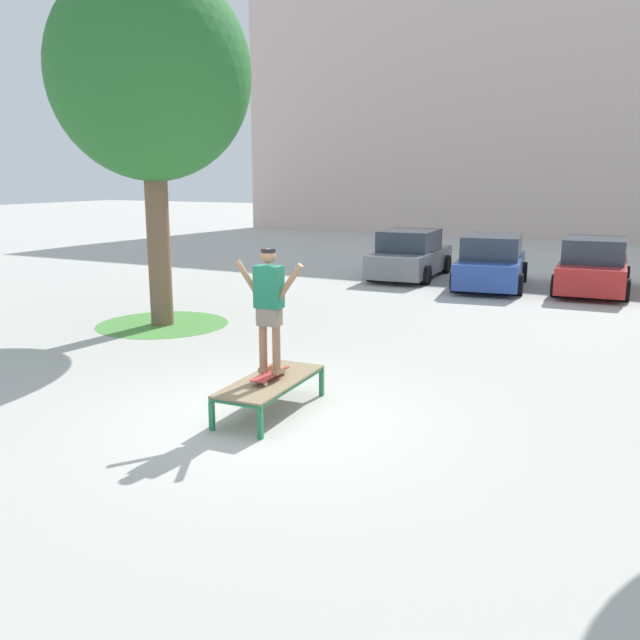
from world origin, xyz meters
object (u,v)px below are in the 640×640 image
at_px(tree_near_left, 150,75).
at_px(car_red, 593,267).
at_px(skate_box, 271,383).
at_px(skater, 269,302).
at_px(car_grey, 410,256).
at_px(skateboard, 270,374).
at_px(car_blue, 491,263).

bearing_deg(tree_near_left, car_red, 47.66).
relative_size(skate_box, skater, 1.14).
height_order(skater, car_grey, skater).
distance_m(skate_box, skateboard, 0.12).
relative_size(car_grey, car_red, 1.00).
xyz_separation_m(skateboard, tree_near_left, (-4.96, 3.74, 4.61)).
relative_size(skateboard, car_red, 0.19).
bearing_deg(car_grey, skate_box, -79.08).
xyz_separation_m(skateboard, car_grey, (-2.45, 12.73, 0.15)).
bearing_deg(skate_box, car_grey, 100.92).
height_order(skate_box, car_grey, car_grey).
xyz_separation_m(skate_box, car_grey, (-2.45, 12.72, 0.28)).
distance_m(skater, tree_near_left, 7.19).
relative_size(skater, car_blue, 0.39).
xyz_separation_m(skater, car_blue, (0.26, 12.00, -0.84)).
height_order(tree_near_left, car_grey, tree_near_left).
bearing_deg(car_grey, skateboard, -79.08).
bearing_deg(car_red, tree_near_left, -132.34).
relative_size(skate_box, car_red, 0.45).
height_order(skateboard, car_red, car_red).
xyz_separation_m(car_grey, car_red, (5.42, -0.29, 0.00)).
height_order(skater, car_blue, skater).
relative_size(tree_near_left, car_grey, 1.71).
relative_size(skater, car_red, 0.40).
distance_m(skater, car_grey, 12.99).
distance_m(car_grey, car_red, 5.43).
bearing_deg(tree_near_left, skateboard, -37.02).
bearing_deg(skater, skateboard, -86.37).
bearing_deg(car_blue, car_grey, 165.02).
xyz_separation_m(skater, tree_near_left, (-4.96, 3.74, 3.62)).
bearing_deg(car_grey, car_blue, -14.98).
height_order(skate_box, skateboard, skateboard).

